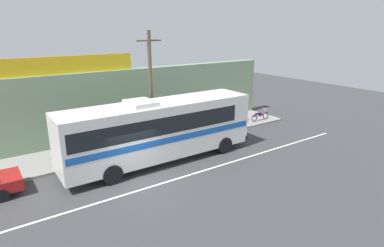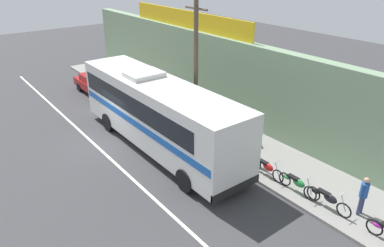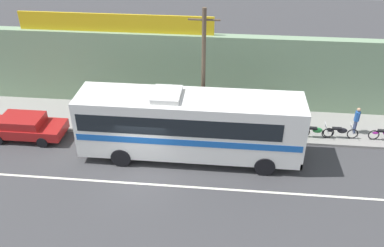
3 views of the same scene
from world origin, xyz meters
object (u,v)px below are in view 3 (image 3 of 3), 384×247
(utility_pole, at_px, (203,74))
(motorcycle_black, at_px, (340,131))
(parked_car, at_px, (25,126))
(motorcycle_blue, at_px, (287,130))
(motorcycle_purple, at_px, (316,131))
(pedestrian_far_right, at_px, (237,105))
(pedestrian_far_left, at_px, (357,118))
(intercity_bus, at_px, (188,123))

(utility_pole, height_order, motorcycle_black, utility_pole)
(parked_car, distance_m, motorcycle_blue, 14.91)
(motorcycle_blue, xyz_separation_m, motorcycle_purple, (1.60, 0.06, 0.00))
(motorcycle_blue, relative_size, motorcycle_black, 0.98)
(pedestrian_far_right, bearing_deg, parked_car, -165.79)
(parked_car, distance_m, pedestrian_far_left, 18.92)
(utility_pole, height_order, pedestrian_far_right, utility_pole)
(intercity_bus, height_order, parked_car, intercity_bus)
(pedestrian_far_left, bearing_deg, motorcycle_blue, -167.87)
(motorcycle_black, bearing_deg, parked_car, -175.05)
(utility_pole, xyz_separation_m, motorcycle_purple, (6.39, 0.28, -3.36))
(utility_pole, height_order, pedestrian_far_left, utility_pole)
(motorcycle_blue, bearing_deg, pedestrian_far_left, 12.13)
(motorcycle_blue, xyz_separation_m, pedestrian_far_right, (-2.87, 1.65, 0.57))
(parked_car, height_order, motorcycle_blue, parked_car)
(utility_pole, bearing_deg, motorcycle_black, 2.84)
(intercity_bus, distance_m, motorcycle_blue, 6.03)
(pedestrian_far_left, bearing_deg, motorcycle_black, -144.49)
(parked_car, relative_size, pedestrian_far_left, 2.76)
(motorcycle_purple, distance_m, pedestrian_far_left, 2.52)
(intercity_bus, relative_size, parked_car, 2.57)
(motorcycle_blue, height_order, motorcycle_purple, same)
(parked_car, height_order, motorcycle_purple, parked_car)
(motorcycle_blue, bearing_deg, motorcycle_purple, 2.20)
(motorcycle_blue, bearing_deg, intercity_bus, -157.75)
(pedestrian_far_right, bearing_deg, utility_pole, -135.81)
(parked_car, bearing_deg, utility_pole, 6.58)
(motorcycle_purple, height_order, pedestrian_far_left, pedestrian_far_left)
(intercity_bus, xyz_separation_m, motorcycle_purple, (7.00, 2.27, -1.50))
(motorcycle_blue, relative_size, pedestrian_far_left, 1.17)
(motorcycle_black, bearing_deg, pedestrian_far_left, 35.51)
(parked_car, xyz_separation_m, pedestrian_far_right, (11.97, 3.03, 0.40))
(parked_car, relative_size, pedestrian_far_right, 2.61)
(motorcycle_purple, distance_m, pedestrian_far_right, 4.78)
(pedestrian_far_right, bearing_deg, motorcycle_purple, -19.57)
(pedestrian_far_right, bearing_deg, motorcycle_blue, -29.90)
(utility_pole, bearing_deg, pedestrian_far_left, 6.98)
(motorcycle_purple, bearing_deg, utility_pole, -177.45)
(utility_pole, height_order, motorcycle_purple, utility_pole)
(motorcycle_blue, height_order, pedestrian_far_right, pedestrian_far_right)
(motorcycle_black, bearing_deg, pedestrian_far_right, 165.73)
(intercity_bus, bearing_deg, motorcycle_black, 15.80)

